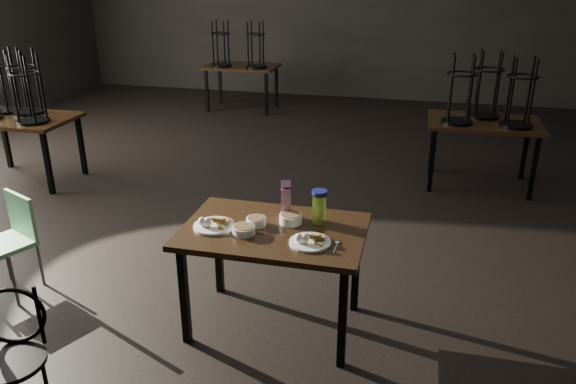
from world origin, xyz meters
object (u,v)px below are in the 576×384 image
(main_table, at_px, (274,239))
(juice_carton, at_px, (286,200))
(bentwood_chair, at_px, (12,348))
(water_bottle, at_px, (319,206))
(school_chair, at_px, (12,235))

(main_table, bearing_deg, juice_carton, 79.60)
(juice_carton, height_order, bentwood_chair, juice_carton)
(main_table, bearing_deg, water_bottle, 32.58)
(bentwood_chair, bearing_deg, water_bottle, 20.06)
(water_bottle, relative_size, bentwood_chair, 0.29)
(juice_carton, relative_size, bentwood_chair, 0.35)
(main_table, height_order, water_bottle, water_bottle)
(water_bottle, height_order, bentwood_chair, water_bottle)
(school_chair, bearing_deg, bentwood_chair, -27.47)
(bentwood_chair, relative_size, school_chair, 1.01)
(water_bottle, distance_m, school_chair, 2.35)
(main_table, distance_m, water_bottle, 0.37)
(juice_carton, relative_size, water_bottle, 1.19)
(main_table, bearing_deg, bentwood_chair, -134.60)
(bentwood_chair, height_order, school_chair, bentwood_chair)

